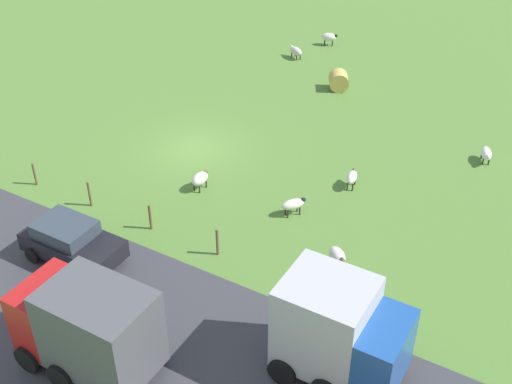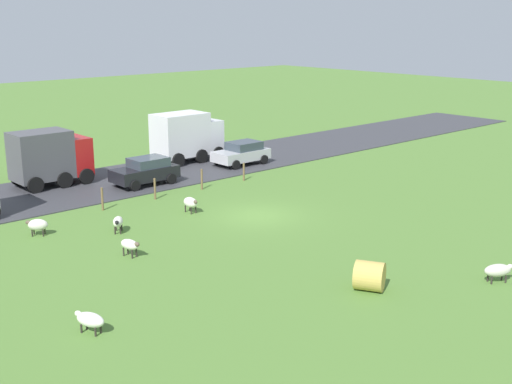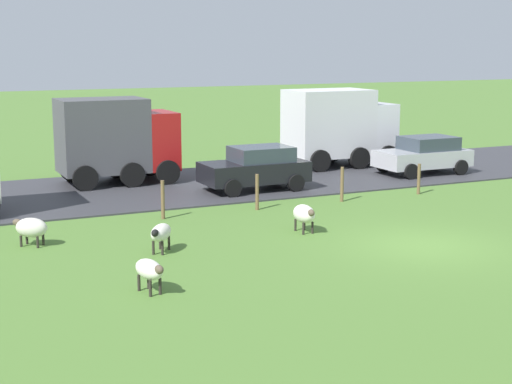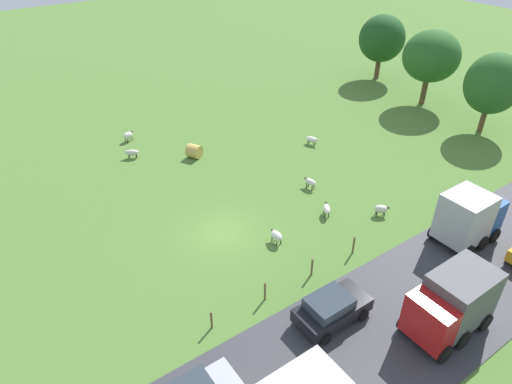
# 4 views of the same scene
# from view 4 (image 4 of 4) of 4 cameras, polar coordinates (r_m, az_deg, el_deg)

# --- Properties ---
(ground_plane) EXTENTS (160.00, 160.00, 0.00)m
(ground_plane) POSITION_cam_4_polar(r_m,az_deg,el_deg) (29.83, -4.16, -5.08)
(ground_plane) COLOR #517A33
(road_strip) EXTENTS (8.00, 80.00, 0.06)m
(road_strip) POSITION_cam_4_polar(r_m,az_deg,el_deg) (23.57, 11.43, -19.28)
(road_strip) COLOR #38383D
(road_strip) RESTS_ON ground_plane
(sheep_0) EXTENTS (1.11, 0.63, 0.77)m
(sheep_0) POSITION_cam_4_polar(r_m,az_deg,el_deg) (34.05, 6.81, 1.26)
(sheep_0) COLOR silver
(sheep_0) RESTS_ON ground_plane
(sheep_1) EXTENTS (1.21, 0.83, 0.71)m
(sheep_1) POSITION_cam_4_polar(r_m,az_deg,el_deg) (40.30, 7.01, 6.54)
(sheep_1) COLOR white
(sheep_1) RESTS_ON ground_plane
(sheep_2) EXTENTS (1.01, 1.06, 0.80)m
(sheep_2) POSITION_cam_4_polar(r_m,az_deg,el_deg) (32.12, 15.39, -2.06)
(sheep_2) COLOR silver
(sheep_2) RESTS_ON ground_plane
(sheep_3) EXTENTS (1.10, 0.98, 0.77)m
(sheep_3) POSITION_cam_4_polar(r_m,az_deg,el_deg) (31.35, 8.82, -2.07)
(sheep_3) COLOR silver
(sheep_3) RESTS_ON ground_plane
(sheep_4) EXTENTS (1.08, 0.57, 0.83)m
(sheep_4) POSITION_cam_4_polar(r_m,az_deg,el_deg) (28.66, 2.56, -5.46)
(sheep_4) COLOR silver
(sheep_4) RESTS_ON ground_plane
(sheep_5) EXTENTS (0.84, 1.13, 0.85)m
(sheep_5) POSITION_cam_4_polar(r_m,az_deg,el_deg) (42.06, -15.71, 6.85)
(sheep_5) COLOR silver
(sheep_5) RESTS_ON ground_plane
(sheep_6) EXTENTS (0.99, 1.21, 0.74)m
(sheep_6) POSITION_cam_4_polar(r_m,az_deg,el_deg) (39.20, -15.24, 4.78)
(sheep_6) COLOR beige
(sheep_6) RESTS_ON ground_plane
(hay_bale_0) EXTENTS (1.48, 1.49, 1.12)m
(hay_bale_0) POSITION_cam_4_polar(r_m,az_deg,el_deg) (38.25, -7.72, 5.09)
(hay_bale_0) COLOR tan
(hay_bale_0) RESTS_ON ground_plane
(tree_0) EXTENTS (5.16, 5.16, 7.24)m
(tree_0) POSITION_cam_4_polar(r_m,az_deg,el_deg) (56.27, 15.47, 18.00)
(tree_0) COLOR brown
(tree_0) RESTS_ON ground_plane
(tree_1) EXTENTS (4.85, 4.85, 7.23)m
(tree_1) POSITION_cam_4_polar(r_m,az_deg,el_deg) (45.67, 27.55, 11.90)
(tree_1) COLOR brown
(tree_1) RESTS_ON ground_plane
(tree_2) EXTENTS (5.57, 5.57, 7.47)m
(tree_2) POSITION_cam_4_polar(r_m,az_deg,el_deg) (50.03, 21.08, 15.55)
(tree_2) COLOR brown
(tree_2) RESTS_ON ground_plane
(fence_post_0) EXTENTS (0.12, 0.12, 1.14)m
(fence_post_0) POSITION_cam_4_polar(r_m,az_deg,el_deg) (23.86, -5.60, -15.63)
(fence_post_0) COLOR brown
(fence_post_0) RESTS_ON ground_plane
(fence_post_1) EXTENTS (0.12, 0.12, 1.24)m
(fence_post_1) POSITION_cam_4_polar(r_m,az_deg,el_deg) (25.02, 1.12, -12.32)
(fence_post_1) COLOR brown
(fence_post_1) RESTS_ON ground_plane
(fence_post_2) EXTENTS (0.12, 0.12, 1.21)m
(fence_post_2) POSITION_cam_4_polar(r_m,az_deg,el_deg) (26.58, 7.01, -9.30)
(fence_post_2) COLOR brown
(fence_post_2) RESTS_ON ground_plane
(fence_post_3) EXTENTS (0.12, 0.12, 1.25)m
(fence_post_3) POSITION_cam_4_polar(r_m,az_deg,el_deg) (28.43, 12.10, -6.53)
(fence_post_3) COLOR brown
(fence_post_3) RESTS_ON ground_plane
(truck_0) EXTENTS (2.61, 4.53, 3.36)m
(truck_0) POSITION_cam_4_polar(r_m,az_deg,el_deg) (24.71, 23.35, -12.60)
(truck_0) COLOR #B21919
(truck_0) RESTS_ON road_strip
(truck_1) EXTENTS (2.71, 3.90, 3.54)m
(truck_1) POSITION_cam_4_polar(r_m,az_deg,el_deg) (30.86, 25.05, -2.80)
(truck_1) COLOR #1E4C99
(truck_1) RESTS_ON road_strip
(car_4) EXTENTS (2.13, 3.98, 1.64)m
(car_4) POSITION_cam_4_polar(r_m,az_deg,el_deg) (24.12, 9.43, -14.13)
(car_4) COLOR black
(car_4) RESTS_ON road_strip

